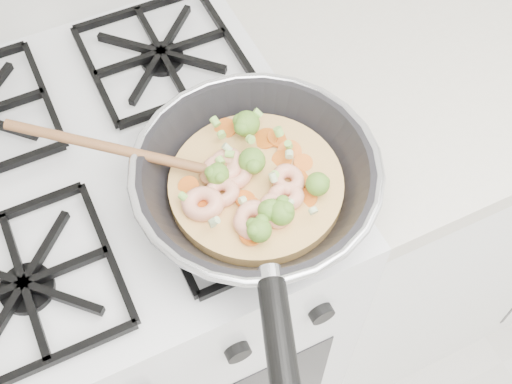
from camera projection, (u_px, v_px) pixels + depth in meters
name	position (u px, v px, depth m)	size (l,w,h in m)	color
stove	(146.00, 290.00, 1.32)	(0.60, 0.60, 0.92)	white
counter_right	(474.00, 153.00, 1.52)	(1.00, 0.60, 0.90)	white
skillet	(255.00, 184.00, 0.86)	(0.44, 0.53, 0.10)	black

